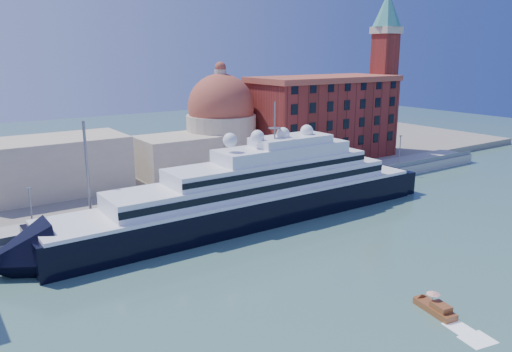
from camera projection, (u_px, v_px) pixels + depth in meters
ground at (296, 272)px, 74.02m from camera, size 400.00×400.00×0.00m
quay at (190, 207)px, 100.84m from camera, size 180.00×10.00×2.50m
land at (119, 170)px, 133.61m from camera, size 260.00×72.00×2.00m
quay_fence at (200, 204)px, 96.80m from camera, size 180.00×0.10×1.20m
superyacht at (238, 201)px, 93.80m from camera, size 88.66×12.29×26.50m
water_taxi at (436, 308)px, 62.47m from camera, size 3.05×6.14×2.79m
warehouse at (323, 117)px, 140.87m from camera, size 43.00×19.00×23.25m
campanile at (384, 62)px, 150.50m from camera, size 8.40×8.40×47.00m
church at (167, 140)px, 120.94m from camera, size 66.00×18.00×25.50m
lamp_posts at (130, 177)px, 90.38m from camera, size 120.80×2.40×18.00m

